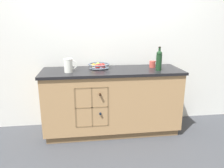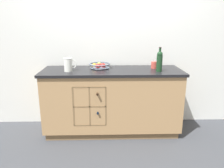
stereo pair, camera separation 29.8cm
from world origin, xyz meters
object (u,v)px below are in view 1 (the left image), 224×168
Objects in this scene: ceramic_mug at (153,64)px; standing_wine_bottle at (159,60)px; fruit_bowl at (99,66)px; white_pitcher at (69,65)px.

standing_wine_bottle is (0.02, -0.20, 0.09)m from ceramic_mug.
white_pitcher is (-0.40, -0.17, 0.05)m from fruit_bowl.
fruit_bowl is 0.81m from standing_wine_bottle.
fruit_bowl is 0.93× the size of standing_wine_bottle.
ceramic_mug is 0.39× the size of standing_wine_bottle.
ceramic_mug is 0.22m from standing_wine_bottle.
standing_wine_bottle is (0.77, -0.21, 0.10)m from fruit_bowl.
standing_wine_bottle reaches higher than white_pitcher.
fruit_bowl is 0.43m from white_pitcher.
standing_wine_bottle reaches higher than ceramic_mug.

